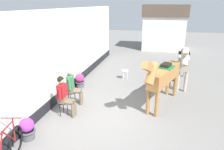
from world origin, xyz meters
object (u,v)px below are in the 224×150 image
at_px(seated_visitor_far, 72,85).
at_px(saddled_horse_near, 163,76).
at_px(flower_planter_nearest, 27,129).
at_px(seated_visitor_near, 64,94).
at_px(spare_stool_white, 125,71).
at_px(flower_planter_farthest, 80,80).
at_px(saddled_horse_far, 183,60).

relative_size(seated_visitor_far, saddled_horse_near, 0.49).
distance_m(saddled_horse_near, flower_planter_nearest, 4.69).
xyz_separation_m(seated_visitor_near, spare_stool_white, (1.32, 3.97, -0.38)).
bearing_deg(seated_visitor_near, flower_planter_farthest, 100.62).
bearing_deg(spare_stool_white, seated_visitor_near, -108.45).
bearing_deg(saddled_horse_far, seated_visitor_far, -143.25).
relative_size(seated_visitor_far, flower_planter_farthest, 2.17).
height_order(seated_visitor_near, flower_planter_nearest, seated_visitor_near).
xyz_separation_m(saddled_horse_near, saddled_horse_far, (0.88, 2.42, 0.00)).
bearing_deg(seated_visitor_near, flower_planter_nearest, -106.85).
xyz_separation_m(seated_visitor_near, saddled_horse_near, (3.12, 1.49, 0.38)).
relative_size(saddled_horse_near, spare_stool_white, 6.23).
bearing_deg(flower_planter_nearest, seated_visitor_far, 81.45).
relative_size(seated_visitor_far, spare_stool_white, 3.02).
bearing_deg(seated_visitor_far, flower_planter_nearest, -98.55).
height_order(saddled_horse_near, saddled_horse_far, same).
height_order(saddled_horse_far, flower_planter_nearest, saddled_horse_far).
relative_size(seated_visitor_near, flower_planter_nearest, 2.17).
bearing_deg(saddled_horse_near, seated_visitor_far, -168.76).
relative_size(seated_visitor_near, flower_planter_farthest, 2.17).
bearing_deg(saddled_horse_near, spare_stool_white, 125.88).
bearing_deg(seated_visitor_near, saddled_horse_far, 44.30).
xyz_separation_m(saddled_horse_near, spare_stool_white, (-1.80, 2.48, -0.76)).
xyz_separation_m(saddled_horse_near, flower_planter_nearest, (-3.56, -2.94, -0.82)).
height_order(seated_visitor_far, spare_stool_white, seated_visitor_far).
relative_size(seated_visitor_near, seated_visitor_far, 1.00).
relative_size(saddled_horse_near, flower_planter_farthest, 4.48).
relative_size(flower_planter_nearest, spare_stool_white, 1.39).
bearing_deg(seated_visitor_near, seated_visitor_far, 96.36).
height_order(seated_visitor_far, saddled_horse_near, saddled_horse_near).
xyz_separation_m(seated_visitor_near, flower_planter_farthest, (-0.46, 2.43, -0.44)).
bearing_deg(flower_planter_farthest, saddled_horse_far, 18.33).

